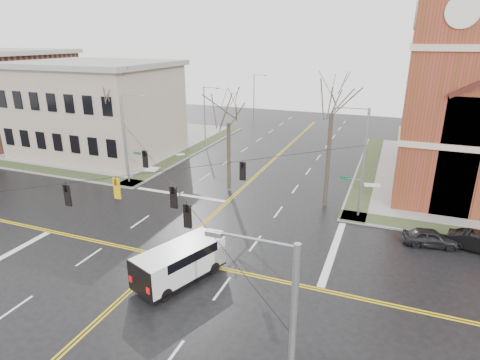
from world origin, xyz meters
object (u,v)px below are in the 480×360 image
(cargo_van, at_px, (183,259))
(tree_ne, at_px, (332,107))
(signal_pole_nw, at_px, (126,136))
(parked_car_b, at_px, (479,243))
(tree_nw_near, at_px, (228,119))
(signal_pole_ne, at_px, (362,160))
(parked_car_a, at_px, (430,238))
(tree_nw_far, at_px, (119,94))
(streetlight_north_b, at_px, (255,95))
(streetlight_north_a, at_px, (206,114))

(cargo_van, xyz_separation_m, tree_ne, (6.16, 14.87, 7.49))
(signal_pole_nw, height_order, parked_car_b, signal_pole_nw)
(tree_ne, bearing_deg, tree_nw_near, 177.96)
(signal_pole_ne, xyz_separation_m, cargo_van, (-9.03, -13.36, -3.63))
(signal_pole_nw, bearing_deg, parked_car_a, -6.46)
(tree_nw_far, height_order, tree_nw_near, tree_nw_far)
(streetlight_north_b, relative_size, parked_car_b, 1.98)
(cargo_van, xyz_separation_m, parked_car_b, (17.67, 10.54, -0.65))
(signal_pole_nw, relative_size, cargo_van, 1.44)
(streetlight_north_a, height_order, streetlight_north_b, same)
(parked_car_a, xyz_separation_m, tree_ne, (-8.38, 4.70, 8.17))
(signal_pole_ne, bearing_deg, streetlight_north_b, 121.05)
(signal_pole_ne, distance_m, cargo_van, 16.53)
(signal_pole_ne, height_order, streetlight_north_a, signal_pole_ne)
(signal_pole_nw, distance_m, streetlight_north_b, 36.51)
(signal_pole_ne, bearing_deg, tree_ne, 152.22)
(signal_pole_ne, xyz_separation_m, streetlight_north_a, (-21.97, 16.50, -0.48))
(signal_pole_nw, distance_m, tree_nw_near, 10.67)
(cargo_van, distance_m, tree_nw_near, 16.61)
(tree_nw_far, bearing_deg, tree_ne, -2.70)
(streetlight_north_a, height_order, tree_nw_far, tree_nw_far)
(cargo_van, bearing_deg, signal_pole_nw, 156.48)
(signal_pole_ne, relative_size, parked_car_b, 2.22)
(signal_pole_nw, relative_size, streetlight_north_a, 1.12)
(signal_pole_ne, xyz_separation_m, parked_car_a, (5.51, -3.19, -4.31))
(signal_pole_ne, distance_m, streetlight_north_b, 42.61)
(tree_ne, bearing_deg, signal_pole_nw, -175.62)
(cargo_van, bearing_deg, streetlight_north_a, 134.38)
(tree_nw_far, relative_size, tree_nw_near, 1.23)
(streetlight_north_b, distance_m, tree_ne, 40.10)
(parked_car_a, height_order, tree_ne, tree_ne)
(streetlight_north_b, relative_size, parked_car_a, 2.13)
(parked_car_a, distance_m, tree_nw_near, 19.66)
(parked_car_a, distance_m, tree_ne, 12.61)
(streetlight_north_a, height_order, cargo_van, streetlight_north_a)
(streetlight_north_a, height_order, parked_car_b, streetlight_north_a)
(parked_car_b, bearing_deg, tree_nw_far, 93.26)
(streetlight_north_a, height_order, tree_ne, tree_ne)
(tree_nw_far, xyz_separation_m, tree_nw_near, (12.68, -0.71, -1.59))
(streetlight_north_b, height_order, parked_car_b, streetlight_north_b)
(signal_pole_ne, xyz_separation_m, streetlight_north_b, (-21.97, 36.50, -0.48))
(streetlight_north_b, relative_size, cargo_van, 1.28)
(cargo_van, xyz_separation_m, parked_car_a, (14.54, 10.17, -0.68))
(signal_pole_nw, xyz_separation_m, streetlight_north_a, (0.67, 16.50, -0.48))
(signal_pole_ne, bearing_deg, cargo_van, -124.06)
(signal_pole_ne, relative_size, parked_car_a, 2.40)
(signal_pole_nw, relative_size, parked_car_a, 2.40)
(tree_nw_far, bearing_deg, parked_car_a, -10.65)
(streetlight_north_b, relative_size, tree_nw_near, 0.82)
(signal_pole_ne, xyz_separation_m, tree_nw_far, (-25.04, 2.56, 3.74))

